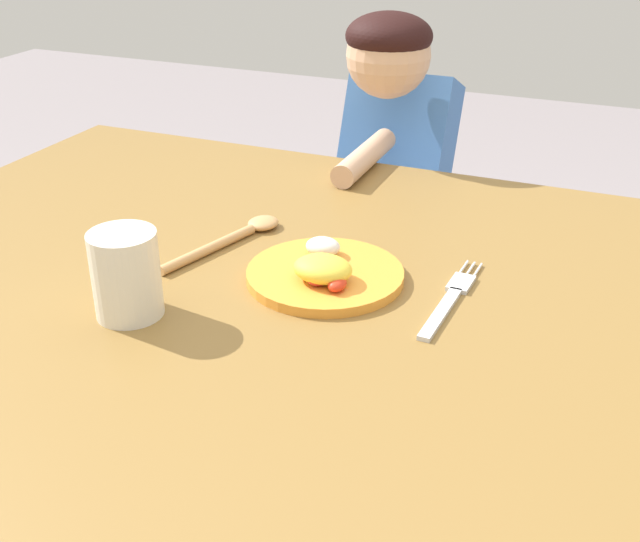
# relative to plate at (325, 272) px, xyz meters

# --- Properties ---
(dining_table) EXTENTS (1.35, 0.98, 0.76)m
(dining_table) POSITION_rel_plate_xyz_m (-0.02, -0.03, -0.13)
(dining_table) COLOR olive
(dining_table) RESTS_ON ground_plane
(plate) EXTENTS (0.20, 0.20, 0.05)m
(plate) POSITION_rel_plate_xyz_m (0.00, 0.00, 0.00)
(plate) COLOR orange
(plate) RESTS_ON dining_table
(fork) EXTENTS (0.03, 0.22, 0.01)m
(fork) POSITION_rel_plate_xyz_m (0.16, 0.01, -0.01)
(fork) COLOR silver
(fork) RESTS_ON dining_table
(spoon) EXTENTS (0.09, 0.22, 0.02)m
(spoon) POSITION_rel_plate_xyz_m (-0.16, 0.07, -0.01)
(spoon) COLOR tan
(spoon) RESTS_ON dining_table
(drinking_cup) EXTENTS (0.08, 0.08, 0.11)m
(drinking_cup) POSITION_rel_plate_xyz_m (-0.18, -0.17, 0.04)
(drinking_cup) COLOR silver
(drinking_cup) RESTS_ON dining_table
(person) EXTENTS (0.22, 0.43, 1.01)m
(person) POSITION_rel_plate_xyz_m (-0.10, 0.62, -0.25)
(person) COLOR navy
(person) RESTS_ON ground_plane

